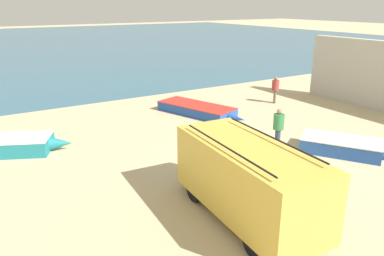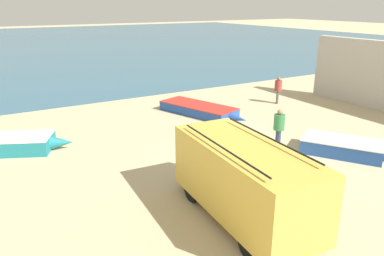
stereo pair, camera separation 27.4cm
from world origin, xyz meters
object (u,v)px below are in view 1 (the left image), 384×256
fishing_rowboat_1 (344,146)px  fisherman_1 (275,87)px  fisherman_0 (279,125)px  fishing_rowboat_0 (198,110)px  parked_van (247,179)px  fishing_rowboat_2 (3,145)px

fishing_rowboat_1 → fisherman_1: size_ratio=2.28×
fisherman_1 → fisherman_0: bearing=88.6°
fishing_rowboat_0 → fishing_rowboat_1: 8.16m
parked_van → fisherman_1: bearing=-43.0°
fishing_rowboat_0 → fisherman_0: 6.09m
fisherman_0 → fishing_rowboat_2: bearing=-7.8°
parked_van → fishing_rowboat_1: bearing=-71.7°
parked_van → fisherman_1: 13.39m
fishing_rowboat_0 → fisherman_1: fisherman_1 is taller
fishing_rowboat_1 → fisherman_0: (-1.91, 1.86, 0.73)m
fishing_rowboat_0 → fisherman_0: (0.12, -6.04, 0.77)m
fishing_rowboat_0 → fishing_rowboat_1: size_ratio=1.46×
fisherman_1 → fishing_rowboat_1: bearing=107.6°
fishing_rowboat_0 → fishing_rowboat_1: fishing_rowboat_1 is taller
fishing_rowboat_1 → fisherman_1: (3.28, 7.48, 0.68)m
fishing_rowboat_2 → fisherman_0: (9.98, -5.51, 0.70)m
parked_van → fishing_rowboat_2: (-5.37, 9.03, -0.89)m
parked_van → fishing_rowboat_0: bearing=-21.2°
parked_van → fisherman_1: (9.79, 9.13, -0.23)m
fishing_rowboat_1 → fisherman_0: bearing=-166.6°
parked_van → fishing_rowboat_2: size_ratio=1.04×
fisherman_0 → fisherman_1: bearing=-111.6°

